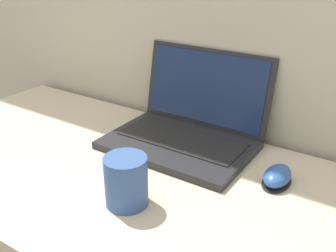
{
  "coord_description": "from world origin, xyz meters",
  "views": [
    {
      "loc": [
        0.53,
        -0.31,
        1.26
      ],
      "look_at": [
        0.04,
        0.44,
        0.84
      ],
      "focal_mm": 42.0,
      "sensor_mm": 36.0,
      "label": 1
    }
  ],
  "objects": [
    {
      "name": "computer_mouse",
      "position": [
        0.32,
        0.47,
        0.77
      ],
      "size": [
        0.06,
        0.1,
        0.04
      ],
      "color": "black",
      "rests_on": "desk"
    },
    {
      "name": "laptop",
      "position": [
        0.04,
        0.54,
        0.81
      ],
      "size": [
        0.39,
        0.31,
        0.24
      ],
      "color": "#232326",
      "rests_on": "desk"
    },
    {
      "name": "drink_cup",
      "position": [
        0.08,
        0.22,
        0.81
      ],
      "size": [
        0.09,
        0.09,
        0.11
      ],
      "color": "#33518C",
      "rests_on": "desk"
    }
  ]
}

